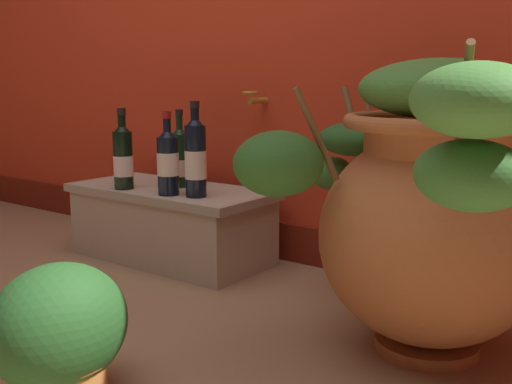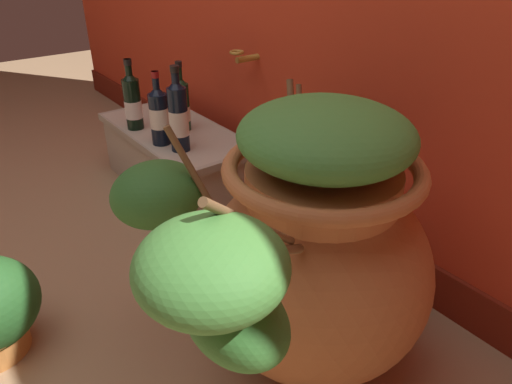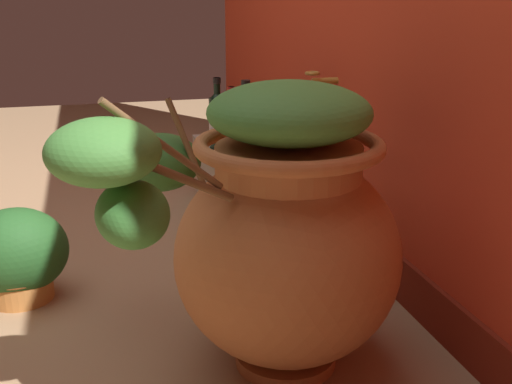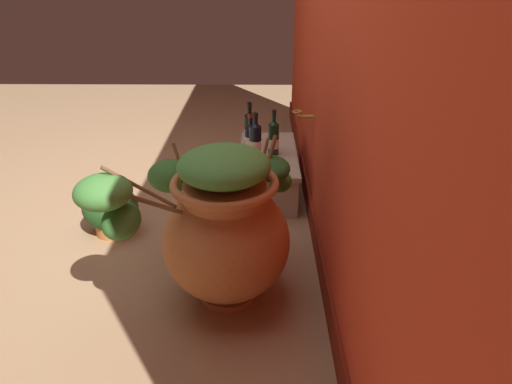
{
  "view_description": "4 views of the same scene",
  "coord_description": "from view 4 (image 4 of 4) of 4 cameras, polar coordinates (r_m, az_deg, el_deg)",
  "views": [
    {
      "loc": [
        1.15,
        -0.81,
        0.68
      ],
      "look_at": [
        -0.05,
        0.81,
        0.32
      ],
      "focal_mm": 43.05,
      "sensor_mm": 36.0,
      "label": 1
    },
    {
      "loc": [
        1.28,
        -0.05,
        1.05
      ],
      "look_at": [
        0.17,
        0.79,
        0.28
      ],
      "focal_mm": 33.45,
      "sensor_mm": 36.0,
      "label": 2
    },
    {
      "loc": [
        2.01,
        0.19,
        0.94
      ],
      "look_at": [
        0.15,
        0.68,
        0.32
      ],
      "focal_mm": 44.66,
      "sensor_mm": 36.0,
      "label": 3
    },
    {
      "loc": [
        2.35,
        0.79,
        1.41
      ],
      "look_at": [
        0.13,
        0.77,
        0.3
      ],
      "focal_mm": 32.42,
      "sensor_mm": 36.0,
      "label": 4
    }
  ],
  "objects": [
    {
      "name": "wine_bottle_middle",
      "position": [
        2.99,
        2.18,
        6.8
      ],
      "size": [
        0.07,
        0.07,
        0.3
      ],
      "color": "black",
      "rests_on": "stone_ledge"
    },
    {
      "name": "wine_bottle_left",
      "position": [
        3.12,
        -0.81,
        7.83
      ],
      "size": [
        0.07,
        0.07,
        0.3
      ],
      "color": "black",
      "rests_on": "stone_ledge"
    },
    {
      "name": "potted_shrub",
      "position": [
        2.75,
        -17.49,
        -2.18
      ],
      "size": [
        0.26,
        0.32,
        0.3
      ],
      "color": "#CC7F3D",
      "rests_on": "ground_plane"
    },
    {
      "name": "wine_bottle_back",
      "position": [
        2.81,
        -0.08,
        6.04
      ],
      "size": [
        0.08,
        0.08,
        0.33
      ],
      "color": "black",
      "rests_on": "stone_ledge"
    },
    {
      "name": "stone_ledge",
      "position": [
        3.1,
        1.48,
        2.7
      ],
      "size": [
        0.81,
        0.38,
        0.28
      ],
      "color": "#B2A893",
      "rests_on": "ground_plane"
    },
    {
      "name": "wine_bottle_right",
      "position": [
        2.91,
        -0.66,
        6.44
      ],
      "size": [
        0.08,
        0.08,
        0.29
      ],
      "color": "black",
      "rests_on": "stone_ledge"
    },
    {
      "name": "terracotta_urn",
      "position": [
        2.03,
        -4.25,
        -4.15
      ],
      "size": [
        0.83,
        0.85,
        0.75
      ],
      "color": "#B26638",
      "rests_on": "ground_plane"
    },
    {
      "name": "ground_plane",
      "position": [
        2.85,
        -15.65,
        -4.14
      ],
      "size": [
        7.0,
        7.0,
        0.0
      ],
      "primitive_type": "plane",
      "color": "#9E7A56"
    }
  ]
}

